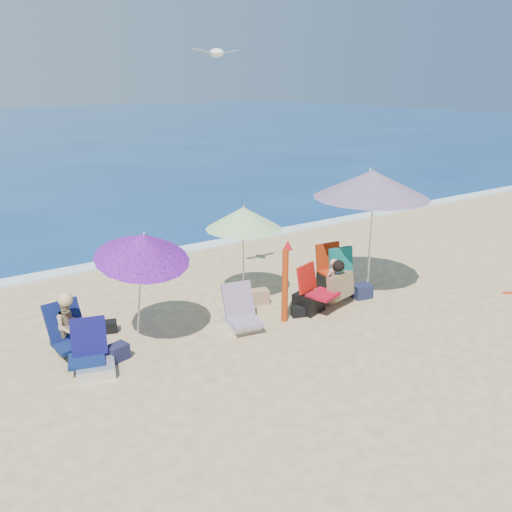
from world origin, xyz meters
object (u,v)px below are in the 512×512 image
seagull (216,53)px  camp_chair_left (310,298)px  chair_navy (92,359)px  camp_chair_right (334,276)px  person_left (69,325)px  umbrella_turquoise (372,184)px  umbrella_striped (243,218)px  chair_rainbow (241,317)px  furled_umbrella (286,278)px  person_center (335,283)px  umbrella_blue (143,247)px

seagull → camp_chair_left: bearing=-46.4°
chair_navy → camp_chair_right: camp_chair_right is taller
person_left → seagull: size_ratio=1.24×
umbrella_turquoise → seagull: 3.59m
umbrella_turquoise → camp_chair_left: size_ratio=2.86×
camp_chair_left → camp_chair_right: (0.94, 0.42, 0.10)m
umbrella_striped → seagull: bearing=162.1°
chair_rainbow → camp_chair_right: (2.33, 0.31, 0.16)m
umbrella_turquoise → chair_navy: size_ratio=2.98×
camp_chair_right → person_left: (-4.96, 0.43, 0.10)m
person_left → furled_umbrella: bearing=-15.0°
person_left → seagull: 4.89m
chair_navy → chair_rainbow: size_ratio=1.02×
chair_rainbow → person_center: 1.96m
umbrella_turquoise → umbrella_blue: bearing=174.8°
furled_umbrella → person_left: furled_umbrella is taller
seagull → person_left: bearing=-173.1°
umbrella_turquoise → seagull: seagull is taller
umbrella_turquoise → umbrella_blue: (-4.34, 0.39, -0.55)m
furled_umbrella → person_left: (-3.41, 0.91, -0.34)m
umbrella_turquoise → furled_umbrella: bearing=-176.4°
umbrella_turquoise → umbrella_blue: size_ratio=1.25×
furled_umbrella → camp_chair_right: size_ratio=1.46×
chair_navy → person_center: person_center is taller
umbrella_striped → furled_umbrella: umbrella_striped is taller
person_center → person_left: person_left is taller
person_center → chair_rainbow: bearing=175.3°
chair_rainbow → camp_chair_left: 1.39m
umbrella_blue → furled_umbrella: (2.29, -0.52, -0.82)m
person_center → camp_chair_left: bearing=175.0°
chair_navy → chair_rainbow: bearing=-0.2°
seagull → chair_rainbow: bearing=-102.8°
furled_umbrella → seagull: bearing=112.9°
chair_rainbow → camp_chair_left: size_ratio=0.94×
chair_navy → furled_umbrella: bearing=-3.2°
umbrella_striped → person_left: 3.49m
camp_chair_right → person_center: camp_chair_right is taller
chair_navy → seagull: bearing=21.3°
chair_navy → seagull: (2.77, 1.08, 4.21)m
chair_rainbow → person_center: bearing=-4.7°
umbrella_blue → furled_umbrella: bearing=-12.8°
umbrella_turquoise → chair_rainbow: (-2.82, 0.05, -1.97)m
umbrella_turquoise → camp_chair_right: 1.91m
chair_navy → umbrella_turquoise: bearing=-0.6°
umbrella_striped → camp_chair_right: bearing=-21.1°
person_left → camp_chair_right: bearing=-4.9°
chair_rainbow → person_left: 2.74m
chair_navy → seagull: 5.15m
umbrella_striped → chair_rainbow: bearing=-124.6°
umbrella_striped → furled_umbrella: bearing=-83.9°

